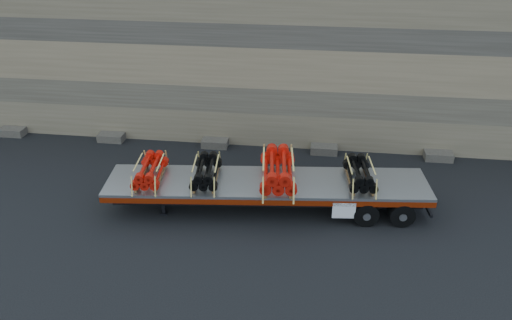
{
  "coord_description": "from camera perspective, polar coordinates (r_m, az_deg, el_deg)",
  "views": [
    {
      "loc": [
        1.5,
        -15.6,
        10.32
      ],
      "look_at": [
        -0.61,
        0.89,
        1.46
      ],
      "focal_mm": 35.0,
      "sensor_mm": 36.0,
      "label": 1
    }
  ],
  "objects": [
    {
      "name": "bundle_rear",
      "position": [
        18.19,
        11.78,
        -1.58
      ],
      "size": [
        1.16,
        2.03,
        0.69
      ],
      "primitive_type": null,
      "rotation": [
        0.0,
        0.0,
        0.1
      ],
      "color": "black",
      "rests_on": "trailer"
    },
    {
      "name": "bundle_midfront",
      "position": [
        18.03,
        -5.71,
        -1.38
      ],
      "size": [
        1.16,
        2.03,
        0.69
      ],
      "primitive_type": null,
      "rotation": [
        0.0,
        0.0,
        0.1
      ],
      "color": "black",
      "rests_on": "trailer"
    },
    {
      "name": "rock_wall",
      "position": [
        23.18,
        3.31,
        10.89
      ],
      "size": [
        44.0,
        3.0,
        7.0
      ],
      "primitive_type": "cube",
      "color": "#7A6B54",
      "rests_on": "ground"
    },
    {
      "name": "bundle_midrear",
      "position": [
        17.85,
        2.52,
        -1.21
      ],
      "size": [
        1.5,
        2.62,
        0.89
      ],
      "primitive_type": null,
      "rotation": [
        0.0,
        0.0,
        0.1
      ],
      "color": "red",
      "rests_on": "trailer"
    },
    {
      "name": "trailer",
      "position": [
        18.37,
        1.23,
        -3.99
      ],
      "size": [
        11.79,
        3.39,
        1.16
      ],
      "primitive_type": null,
      "rotation": [
        0.0,
        0.0,
        0.1
      ],
      "color": "#A3A5AA",
      "rests_on": "ground"
    },
    {
      "name": "ground",
      "position": [
        18.77,
        1.5,
        -5.33
      ],
      "size": [
        120.0,
        120.0,
        0.0
      ],
      "primitive_type": "plane",
      "color": "black",
      "rests_on": "ground"
    },
    {
      "name": "bundle_front",
      "position": [
        18.39,
        -12.01,
        -1.26
      ],
      "size": [
        1.18,
        2.06,
        0.7
      ],
      "primitive_type": null,
      "rotation": [
        0.0,
        0.0,
        0.1
      ],
      "color": "red",
      "rests_on": "trailer"
    }
  ]
}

